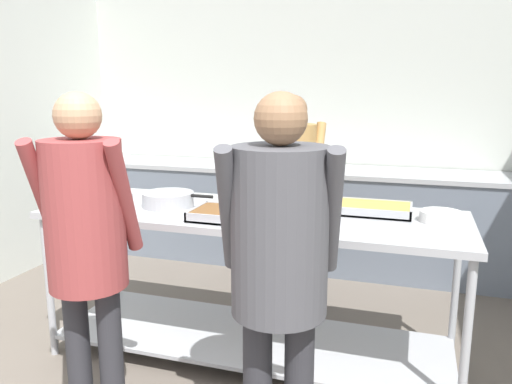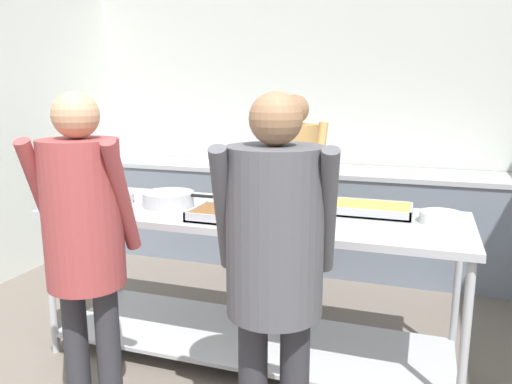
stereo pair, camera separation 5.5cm
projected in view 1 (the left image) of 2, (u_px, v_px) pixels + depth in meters
The scene contains 13 objects.
wall_rear at pixel (313, 123), 4.90m from camera, with size 4.89×0.06×2.65m.
back_counter at pixel (304, 216), 4.73m from camera, with size 4.73×0.65×0.94m.
serving_counter at pixel (251, 260), 3.03m from camera, with size 2.50×0.83×0.94m.
serving_tray_vegetables at pixel (93, 202), 3.12m from camera, with size 0.39×0.30×0.05m.
sauce_pan at pixel (168, 199), 3.10m from camera, with size 0.46×0.32×0.09m.
serving_tray_greens at pixel (228, 214), 2.80m from camera, with size 0.39×0.31×0.05m.
broccoli_bowl at pixel (303, 201), 3.03m from camera, with size 0.25×0.25×0.12m.
serving_tray_roast at pixel (370, 209), 2.94m from camera, with size 0.48×0.29×0.05m.
plate_stack at pixel (441, 217), 2.74m from camera, with size 0.24×0.24×0.06m.
guest_serving_left at pixel (86, 231), 2.30m from camera, with size 0.51×0.41×1.65m.
guest_serving_right at pixel (279, 252), 2.02m from camera, with size 0.54×0.41×1.65m.
cook_behind_counter at pixel (292, 180), 3.69m from camera, with size 0.45×0.35×1.62m.
water_bottle at pixel (266, 154), 4.83m from camera, with size 0.06×0.06×0.23m.
Camera 1 is at (0.97, -1.04, 1.66)m, focal length 35.00 mm.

